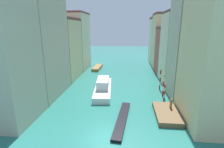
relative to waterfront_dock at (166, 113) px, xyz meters
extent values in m
plane|color=#28756B|center=(-8.21, 18.67, -0.34)|extent=(154.00, 154.00, 0.00)
cube|color=#BCB299|center=(-21.91, -3.15, 9.72)|extent=(7.11, 7.69, 20.13)
cube|color=#BCB299|center=(-21.91, 6.47, 8.89)|extent=(7.11, 11.18, 18.46)
cube|color=beige|center=(-21.91, 17.41, 6.72)|extent=(7.11, 9.94, 14.12)
cube|color=brown|center=(-21.91, 17.41, 14.07)|extent=(7.25, 10.14, 0.59)
cube|color=beige|center=(-21.91, 28.01, 7.81)|extent=(7.11, 10.10, 16.31)
cube|color=brown|center=(-21.91, 28.01, 16.20)|extent=(7.25, 10.30, 0.48)
cube|color=beige|center=(5.49, -0.97, 8.04)|extent=(7.11, 9.76, 16.76)
cube|color=#BCB299|center=(5.49, 8.23, 10.30)|extent=(7.11, 7.46, 21.27)
cube|color=beige|center=(5.49, 16.70, 7.42)|extent=(7.11, 8.82, 15.52)
cube|color=brown|center=(5.49, 16.70, 15.41)|extent=(7.25, 9.00, 0.46)
cube|color=#B25147|center=(5.49, 25.09, 5.68)|extent=(7.11, 7.44, 12.05)
cube|color=brown|center=(5.49, 25.09, 12.04)|extent=(7.25, 7.59, 0.67)
cube|color=beige|center=(5.49, 33.49, 7.76)|extent=(7.11, 8.76, 16.21)
cube|color=brown|center=(5.49, 33.49, 16.18)|extent=(7.25, 8.94, 0.63)
cube|color=beige|center=(5.49, 42.41, 7.32)|extent=(7.11, 8.22, 15.33)
cube|color=brown|center=(5.49, 42.41, 15.38)|extent=(7.25, 8.38, 0.77)
cube|color=brown|center=(0.00, 0.00, 0.00)|extent=(3.27, 6.64, 0.68)
cylinder|color=olive|center=(0.81, 1.11, 1.01)|extent=(0.36, 0.36, 1.34)
sphere|color=tan|center=(0.81, 1.11, 1.81)|extent=(0.26, 0.26, 0.26)
cylinder|color=red|center=(0.65, 5.32, -0.04)|extent=(0.26, 0.26, 0.60)
cylinder|color=white|center=(0.65, 5.32, 0.57)|extent=(0.26, 0.26, 0.60)
cylinder|color=red|center=(0.65, 5.32, 1.17)|extent=(0.26, 0.26, 0.60)
cylinder|color=white|center=(0.65, 5.32, 1.77)|extent=(0.26, 0.26, 0.60)
cylinder|color=red|center=(0.65, 5.32, 2.38)|extent=(0.26, 0.26, 0.60)
cylinder|color=white|center=(0.65, 5.32, 2.98)|extent=(0.26, 0.26, 0.60)
sphere|color=gold|center=(0.65, 5.32, 3.39)|extent=(0.29, 0.29, 0.29)
cylinder|color=red|center=(0.91, 7.78, 0.13)|extent=(0.36, 0.36, 0.95)
cylinder|color=white|center=(0.91, 7.78, 1.08)|extent=(0.36, 0.36, 0.95)
cylinder|color=red|center=(0.91, 7.78, 2.03)|extent=(0.36, 0.36, 0.95)
cylinder|color=white|center=(0.91, 7.78, 2.98)|extent=(0.36, 0.36, 0.95)
sphere|color=gold|center=(0.91, 7.78, 3.59)|extent=(0.40, 0.40, 0.40)
cylinder|color=red|center=(0.92, 11.48, 0.06)|extent=(0.28, 0.28, 0.81)
cylinder|color=white|center=(0.92, 11.48, 0.87)|extent=(0.28, 0.28, 0.81)
cylinder|color=red|center=(0.92, 11.48, 1.68)|extent=(0.28, 0.28, 0.81)
cylinder|color=white|center=(0.92, 11.48, 2.49)|extent=(0.28, 0.28, 0.81)
cylinder|color=red|center=(0.92, 11.48, 3.30)|extent=(0.28, 0.28, 0.81)
sphere|color=gold|center=(0.92, 11.48, 3.82)|extent=(0.31, 0.31, 0.31)
cube|color=white|center=(-10.67, 8.72, 0.20)|extent=(4.15, 12.36, 1.09)
cube|color=silver|center=(-10.67, 8.72, 1.55)|extent=(2.71, 5.54, 1.61)
cube|color=black|center=(-6.41, -1.94, -0.15)|extent=(2.24, 10.22, 0.38)
cube|color=olive|center=(-15.37, 28.30, 0.05)|extent=(2.24, 7.88, 0.78)
camera|label=1|loc=(-5.71, -23.49, 12.17)|focal=27.63mm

